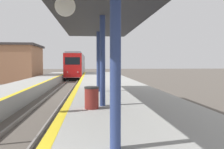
% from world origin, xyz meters
% --- Properties ---
extents(train, '(2.78, 17.17, 4.51)m').
position_xyz_m(train, '(0.00, 38.89, 2.29)').
color(train, black).
rests_on(train, ground).
extents(station_canopy, '(3.90, 13.61, 3.84)m').
position_xyz_m(station_canopy, '(3.11, 6.40, 4.64)').
color(station_canopy, navy).
rests_on(station_canopy, platform_right).
extents(trash_bin, '(0.56, 0.56, 0.84)m').
position_xyz_m(trash_bin, '(2.66, 5.88, 1.42)').
color(trash_bin, maroon).
rests_on(trash_bin, platform_right).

